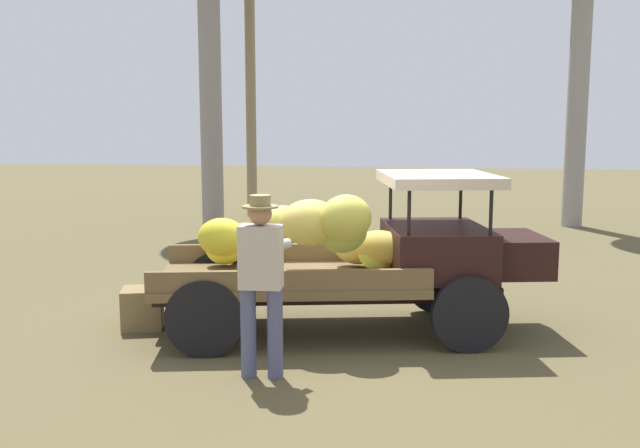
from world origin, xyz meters
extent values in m
plane|color=brown|center=(0.00, 0.00, 0.00)|extent=(60.00, 60.00, 0.00)
cube|color=black|center=(-0.28, 0.20, 0.46)|extent=(4.00, 1.26, 0.16)
cylinder|color=black|center=(0.98, 1.28, 0.41)|extent=(0.83, 0.31, 0.82)
cylinder|color=black|center=(1.31, -0.28, 0.41)|extent=(0.83, 0.31, 0.82)
cylinder|color=black|center=(-1.76, 0.70, 0.41)|extent=(0.83, 0.31, 0.82)
cylinder|color=black|center=(-1.43, -0.87, 0.41)|extent=(0.83, 0.31, 0.82)
cube|color=brown|center=(-0.72, 0.10, 0.64)|extent=(3.29, 2.31, 0.10)
cube|color=brown|center=(-0.88, 0.88, 0.80)|extent=(2.95, 0.70, 0.22)
cube|color=brown|center=(-0.55, -0.68, 0.80)|extent=(2.95, 0.70, 0.22)
cube|color=black|center=(0.95, 0.46, 0.97)|extent=(1.39, 1.72, 0.55)
cube|color=black|center=(1.83, 0.64, 0.91)|extent=(0.91, 1.19, 0.44)
cylinder|color=black|center=(1.24, 1.18, 1.52)|extent=(0.04, 0.04, 0.55)
cylinder|color=black|center=(1.51, -0.08, 1.52)|extent=(0.04, 0.04, 0.55)
cylinder|color=black|center=(0.38, 1.00, 1.52)|extent=(0.04, 0.04, 0.55)
cylinder|color=black|center=(0.65, -0.27, 1.52)|extent=(0.04, 0.04, 0.55)
cube|color=beige|center=(0.95, 0.46, 1.79)|extent=(1.51, 1.74, 0.12)
ellipsoid|color=#A7BE4B|center=(-0.06, -0.21, 1.26)|extent=(0.77, 0.78, 0.61)
ellipsoid|color=gold|center=(0.00, 0.62, 0.94)|extent=(0.69, 0.62, 0.53)
ellipsoid|color=#BCD145|center=(0.29, 0.33, 0.94)|extent=(0.51, 0.49, 0.46)
ellipsoid|color=gold|center=(-0.39, -0.36, 1.37)|extent=(0.82, 0.74, 0.55)
ellipsoid|color=yellow|center=(-1.35, 0.62, 1.00)|extent=(0.58, 0.56, 0.56)
ellipsoid|color=gold|center=(-0.01, -0.40, 1.43)|extent=(0.77, 0.78, 0.63)
ellipsoid|color=gold|center=(-1.36, -0.40, 1.19)|extent=(0.55, 0.41, 0.44)
ellipsoid|color=gold|center=(0.32, 0.25, 1.01)|extent=(0.76, 0.63, 0.47)
ellipsoid|color=#BCB851|center=(-0.79, 0.06, 1.28)|extent=(0.61, 0.64, 0.47)
ellipsoid|color=yellow|center=(-1.56, 0.40, 0.98)|extent=(0.79, 0.80, 0.64)
cylinder|color=#4F5277|center=(-0.82, -1.37, 0.44)|extent=(0.15, 0.15, 0.88)
cylinder|color=#4F5277|center=(-0.57, -1.36, 0.44)|extent=(0.15, 0.15, 0.88)
cube|color=#BFB2A4|center=(-0.69, -1.37, 1.18)|extent=(0.41, 0.26, 0.60)
cylinder|color=#BFB2A4|center=(-0.80, -1.27, 1.27)|extent=(0.34, 0.37, 0.10)
cylinder|color=#BFB2A4|center=(-0.60, -1.26, 1.27)|extent=(0.31, 0.38, 0.10)
sphere|color=#A67557|center=(-0.69, -1.37, 1.59)|extent=(0.22, 0.22, 0.22)
cylinder|color=olive|center=(-0.69, -1.37, 1.66)|extent=(0.34, 0.34, 0.02)
cylinder|color=olive|center=(-0.69, -1.37, 1.72)|extent=(0.20, 0.20, 0.10)
cube|color=olive|center=(-2.49, 0.02, 0.24)|extent=(0.58, 0.58, 0.48)
cylinder|color=gray|center=(4.16, 9.40, 3.11)|extent=(0.46, 0.46, 6.22)
cylinder|color=#8A795A|center=(-3.69, 9.95, 4.06)|extent=(0.26, 0.26, 8.13)
cylinder|color=gray|center=(-4.19, 8.21, 3.34)|extent=(0.51, 0.51, 6.69)
camera|label=1|loc=(0.87, -7.73, 2.45)|focal=39.69mm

